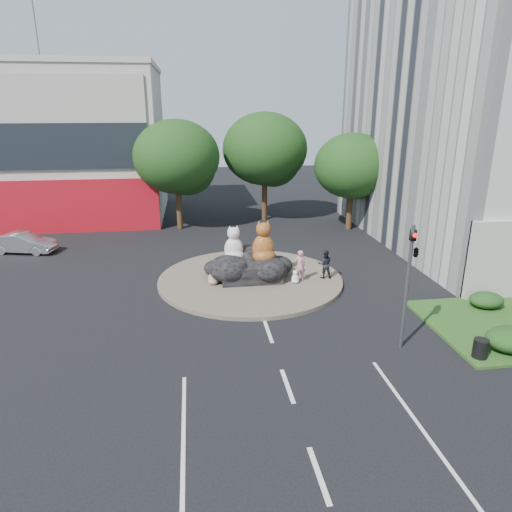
{
  "coord_description": "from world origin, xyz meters",
  "views": [
    {
      "loc": [
        -2.93,
        -13.15,
        9.1
      ],
      "look_at": [
        0.07,
        8.26,
        2.0
      ],
      "focal_mm": 32.0,
      "sensor_mm": 36.0,
      "label": 1
    }
  ],
  "objects_px": {
    "cat_white": "(234,243)",
    "kitten_white": "(295,276)",
    "cat_tabby": "(263,241)",
    "parked_car": "(24,243)",
    "litter_bin": "(480,348)",
    "pedestrian_pink": "(300,266)",
    "pedestrian_dark": "(325,264)",
    "kitten_calico": "(213,275)"
  },
  "relations": [
    {
      "from": "kitten_white",
      "to": "pedestrian_dark",
      "type": "xyz_separation_m",
      "value": [
        1.75,
        0.53,
        0.42
      ]
    },
    {
      "from": "pedestrian_dark",
      "to": "parked_car",
      "type": "xyz_separation_m",
      "value": [
        -17.95,
        7.71,
        -0.33
      ]
    },
    {
      "from": "cat_tabby",
      "to": "parked_car",
      "type": "relative_size",
      "value": 0.57
    },
    {
      "from": "parked_car",
      "to": "kitten_calico",
      "type": "bearing_deg",
      "value": -109.89
    },
    {
      "from": "kitten_calico",
      "to": "kitten_white",
      "type": "bearing_deg",
      "value": 8.77
    },
    {
      "from": "cat_white",
      "to": "litter_bin",
      "type": "bearing_deg",
      "value": -46.01
    },
    {
      "from": "kitten_white",
      "to": "cat_tabby",
      "type": "bearing_deg",
      "value": 133.93
    },
    {
      "from": "cat_tabby",
      "to": "kitten_white",
      "type": "distance_m",
      "value": 2.51
    },
    {
      "from": "cat_white",
      "to": "kitten_white",
      "type": "height_order",
      "value": "cat_white"
    },
    {
      "from": "pedestrian_dark",
      "to": "kitten_white",
      "type": "bearing_deg",
      "value": 20.92
    },
    {
      "from": "cat_tabby",
      "to": "parked_car",
      "type": "height_order",
      "value": "cat_tabby"
    },
    {
      "from": "pedestrian_pink",
      "to": "pedestrian_dark",
      "type": "xyz_separation_m",
      "value": [
        1.45,
        0.25,
        -0.06
      ]
    },
    {
      "from": "pedestrian_dark",
      "to": "litter_bin",
      "type": "xyz_separation_m",
      "value": [
        3.51,
        -8.73,
        -0.51
      ]
    },
    {
      "from": "pedestrian_pink",
      "to": "parked_car",
      "type": "bearing_deg",
      "value": -28.53
    },
    {
      "from": "cat_white",
      "to": "parked_car",
      "type": "bearing_deg",
      "value": 155.81
    },
    {
      "from": "pedestrian_pink",
      "to": "parked_car",
      "type": "xyz_separation_m",
      "value": [
        -16.5,
        7.95,
        -0.39
      ]
    },
    {
      "from": "cat_white",
      "to": "litter_bin",
      "type": "distance_m",
      "value": 12.88
    },
    {
      "from": "kitten_white",
      "to": "pedestrian_dark",
      "type": "bearing_deg",
      "value": 4.88
    },
    {
      "from": "kitten_calico",
      "to": "parked_car",
      "type": "relative_size",
      "value": 0.25
    },
    {
      "from": "pedestrian_pink",
      "to": "cat_tabby",
      "type": "bearing_deg",
      "value": -25.35
    },
    {
      "from": "kitten_calico",
      "to": "litter_bin",
      "type": "height_order",
      "value": "kitten_calico"
    },
    {
      "from": "kitten_white",
      "to": "pedestrian_pink",
      "type": "relative_size",
      "value": 0.43
    },
    {
      "from": "cat_tabby",
      "to": "litter_bin",
      "type": "bearing_deg",
      "value": -54.65
    },
    {
      "from": "pedestrian_dark",
      "to": "parked_car",
      "type": "height_order",
      "value": "pedestrian_dark"
    },
    {
      "from": "litter_bin",
      "to": "kitten_calico",
      "type": "bearing_deg",
      "value": 137.87
    },
    {
      "from": "cat_white",
      "to": "pedestrian_dark",
      "type": "bearing_deg",
      "value": -7.75
    },
    {
      "from": "cat_white",
      "to": "parked_car",
      "type": "relative_size",
      "value": 0.49
    },
    {
      "from": "pedestrian_dark",
      "to": "pedestrian_pink",
      "type": "bearing_deg",
      "value": 13.84
    },
    {
      "from": "cat_tabby",
      "to": "kitten_calico",
      "type": "relative_size",
      "value": 2.32
    },
    {
      "from": "cat_white",
      "to": "kitten_white",
      "type": "relative_size",
      "value": 2.68
    },
    {
      "from": "kitten_calico",
      "to": "cat_tabby",
      "type": "bearing_deg",
      "value": 27.0
    },
    {
      "from": "pedestrian_dark",
      "to": "parked_car",
      "type": "bearing_deg",
      "value": -19.05
    },
    {
      "from": "pedestrian_pink",
      "to": "litter_bin",
      "type": "height_order",
      "value": "pedestrian_pink"
    },
    {
      "from": "pedestrian_pink",
      "to": "parked_car",
      "type": "distance_m",
      "value": 18.33
    },
    {
      "from": "cat_tabby",
      "to": "parked_car",
      "type": "bearing_deg",
      "value": 152.91
    },
    {
      "from": "kitten_calico",
      "to": "parked_car",
      "type": "xyz_separation_m",
      "value": [
        -11.89,
        7.79,
        -0.03
      ]
    },
    {
      "from": "kitten_calico",
      "to": "pedestrian_dark",
      "type": "bearing_deg",
      "value": 15.46
    },
    {
      "from": "cat_tabby",
      "to": "pedestrian_pink",
      "type": "bearing_deg",
      "value": -23.52
    },
    {
      "from": "kitten_white",
      "to": "pedestrian_pink",
      "type": "xyz_separation_m",
      "value": [
        0.31,
        0.28,
        0.48
      ]
    },
    {
      "from": "kitten_white",
      "to": "litter_bin",
      "type": "bearing_deg",
      "value": -69.2
    },
    {
      "from": "litter_bin",
      "to": "pedestrian_pink",
      "type": "bearing_deg",
      "value": 120.27
    },
    {
      "from": "pedestrian_dark",
      "to": "litter_bin",
      "type": "relative_size",
      "value": 2.17
    }
  ]
}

